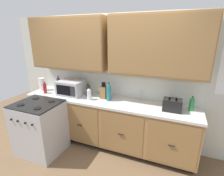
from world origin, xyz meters
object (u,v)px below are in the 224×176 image
bottle_dark (88,90)px  bottle_teal (109,92)px  knife_block (104,92)px  bottle_clear (89,94)px  bottle_green (192,104)px  bottle_red (45,87)px  bottle_violet (59,83)px  microwave (71,88)px  paper_towel_roll (42,84)px  toaster (172,105)px  stove_range (40,128)px

bottle_dark → bottle_teal: 0.46m
knife_block → bottle_clear: size_ratio=1.36×
bottle_green → bottle_red: bearing=-175.6°
bottle_violet → bottle_teal: bottle_teal is taller
microwave → bottle_dark: bearing=7.8°
microwave → paper_towel_roll: (-0.73, 0.01, -0.01)m
toaster → stove_range: bearing=-164.5°
stove_range → bottle_green: (2.42, 0.72, 0.56)m
toaster → knife_block: 1.21m
knife_block → bottle_green: bearing=0.7°
bottle_red → bottle_green: bearing=4.4°
toaster → bottle_clear: bottle_clear is taller
bottle_teal → microwave: bearing=179.0°
stove_range → microwave: microwave is taller
bottle_red → stove_range: bearing=-61.6°
bottle_red → bottle_green: (2.70, 0.21, -0.00)m
paper_towel_roll → bottle_red: paper_towel_roll is taller
bottle_clear → bottle_teal: (0.35, 0.09, 0.05)m
bottle_violet → bottle_green: bottle_violet is taller
bottle_green → paper_towel_roll: bearing=-178.5°
paper_towel_roll → bottle_violet: bearing=19.9°
stove_range → knife_block: bearing=36.8°
bottle_dark → bottle_teal: size_ratio=0.74×
bottle_violet → bottle_dark: bearing=-6.3°
stove_range → microwave: 0.90m
microwave → bottle_green: microwave is taller
toaster → bottle_teal: 1.08m
stove_range → bottle_red: (-0.28, 0.51, 0.57)m
microwave → bottle_red: 0.55m
bottle_clear → bottle_green: size_ratio=0.98×
stove_range → paper_towel_roll: (-0.47, 0.65, 0.58)m
toaster → bottle_teal: bearing=178.8°
paper_towel_roll → bottle_dark: paper_towel_roll is taller
toaster → bottle_violet: bottle_violet is taller
stove_range → bottle_teal: bearing=30.1°
paper_towel_roll → bottle_green: (2.90, 0.08, -0.02)m
microwave → knife_block: (0.68, 0.07, -0.02)m
toaster → bottle_red: bearing=-178.0°
bottle_clear → bottle_dark: 0.19m
knife_block → bottle_dark: (-0.32, -0.02, 0.01)m
stove_range → paper_towel_roll: paper_towel_roll is taller
stove_range → bottle_red: bottle_red is taller
toaster → bottle_green: bottle_green is taller
paper_towel_roll → bottle_violet: (0.33, 0.12, 0.02)m
paper_towel_roll → bottle_teal: (1.54, -0.03, 0.03)m
bottle_teal → paper_towel_roll: bearing=179.0°
microwave → bottle_violet: (-0.40, 0.13, 0.01)m
paper_towel_roll → bottle_teal: size_ratio=0.77×
paper_towel_roll → knife_block: bearing=2.3°
knife_block → bottle_violet: 1.08m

